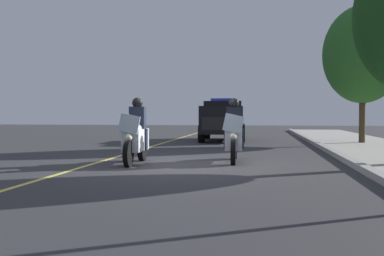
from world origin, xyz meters
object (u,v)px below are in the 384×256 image
(police_motorcycle_lead_left, at_px, (136,137))
(police_motorcycle_lead_right, at_px, (234,136))
(police_suv, at_px, (223,119))
(tree_far_back, at_px, (363,54))

(police_motorcycle_lead_left, xyz_separation_m, police_motorcycle_lead_right, (-0.86, 2.48, 0.00))
(police_motorcycle_lead_right, height_order, police_suv, police_suv)
(police_motorcycle_lead_right, bearing_deg, tree_far_back, 146.42)
(police_motorcycle_lead_left, height_order, tree_far_back, tree_far_back)
(police_motorcycle_lead_right, xyz_separation_m, tree_far_back, (-7.40, 4.91, 3.07))
(police_motorcycle_lead_left, relative_size, police_suv, 0.43)
(police_motorcycle_lead_right, xyz_separation_m, police_suv, (-9.44, -1.08, 0.37))
(police_motorcycle_lead_left, relative_size, police_motorcycle_lead_right, 1.00)
(police_motorcycle_lead_right, distance_m, police_suv, 9.51)
(police_suv, bearing_deg, police_motorcycle_lead_left, -7.74)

